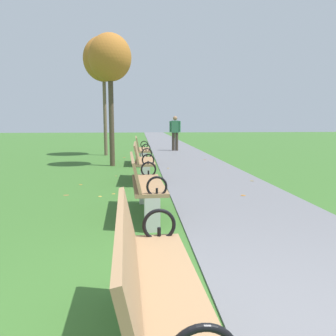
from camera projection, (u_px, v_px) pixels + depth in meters
The scene contains 9 objects.
paved_walkway at pixel (169, 145), 19.85m from camera, with size 2.34×44.00×0.02m, color slate.
park_bench_1 at pixel (153, 284), 1.91m from camera, with size 0.54×1.62×0.90m.
park_bench_2 at pixel (144, 184), 4.96m from camera, with size 0.54×1.62×0.90m.
park_bench_3 at pixel (143, 161), 7.83m from camera, with size 0.48×1.60×0.90m.
park_bench_4 at pixel (142, 150), 10.93m from camera, with size 0.50×1.61×0.90m.
tree_1 at pixel (110, 59), 10.14m from camera, with size 1.30×1.30×4.04m.
tree_2 at pixel (104, 60), 13.33m from camera, with size 1.61×1.61×4.75m.
pedestrian_walking at pixel (175, 131), 15.74m from camera, with size 0.53×0.24×1.62m.
scattered_leaves at pixel (150, 200), 5.97m from camera, with size 4.59×13.28×0.02m.
Camera 1 is at (-0.57, -1.77, 1.41)m, focal length 35.72 mm.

